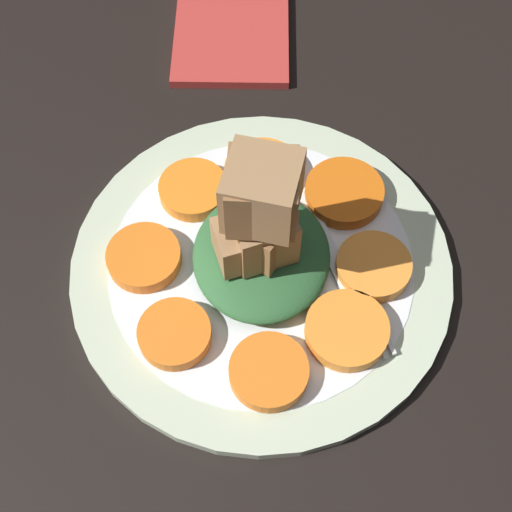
% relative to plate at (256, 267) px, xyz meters
% --- Properties ---
extents(table_slab, '(1.20, 1.20, 0.02)m').
position_rel_plate_xyz_m(table_slab, '(0.00, 0.00, -0.02)').
color(table_slab, black).
rests_on(table_slab, ground).
extents(plate, '(0.28, 0.28, 0.01)m').
position_rel_plate_xyz_m(plate, '(0.00, 0.00, 0.00)').
color(plate, beige).
rests_on(plate, table_slab).
extents(carrot_slice_0, '(0.05, 0.05, 0.01)m').
position_rel_plate_xyz_m(carrot_slice_0, '(0.06, 0.05, 0.01)').
color(carrot_slice_0, orange).
rests_on(carrot_slice_0, plate).
extents(carrot_slice_1, '(0.05, 0.05, 0.01)m').
position_rel_plate_xyz_m(carrot_slice_1, '(0.00, 0.09, 0.01)').
color(carrot_slice_1, orange).
rests_on(carrot_slice_1, plate).
extents(carrot_slice_2, '(0.05, 0.05, 0.01)m').
position_rel_plate_xyz_m(carrot_slice_2, '(-0.06, 0.06, 0.01)').
color(carrot_slice_2, orange).
rests_on(carrot_slice_2, plate).
extents(carrot_slice_3, '(0.05, 0.05, 0.01)m').
position_rel_plate_xyz_m(carrot_slice_3, '(-0.09, -0.01, 0.01)').
color(carrot_slice_3, orange).
rests_on(carrot_slice_3, plate).
extents(carrot_slice_4, '(0.06, 0.06, 0.01)m').
position_rel_plate_xyz_m(carrot_slice_4, '(-0.06, -0.06, 0.01)').
color(carrot_slice_4, orange).
rests_on(carrot_slice_4, plate).
extents(carrot_slice_5, '(0.05, 0.05, 0.01)m').
position_rel_plate_xyz_m(carrot_slice_5, '(-0.01, -0.08, 0.01)').
color(carrot_slice_5, orange).
rests_on(carrot_slice_5, plate).
extents(carrot_slice_6, '(0.06, 0.06, 0.01)m').
position_rel_plate_xyz_m(carrot_slice_6, '(0.06, -0.06, 0.01)').
color(carrot_slice_6, '#D55F13').
rests_on(carrot_slice_6, plate).
extents(carrot_slice_7, '(0.06, 0.06, 0.01)m').
position_rel_plate_xyz_m(carrot_slice_7, '(0.08, -0.00, 0.01)').
color(carrot_slice_7, orange).
rests_on(carrot_slice_7, plate).
extents(center_pile, '(0.11, 0.10, 0.11)m').
position_rel_plate_xyz_m(center_pile, '(0.00, 0.00, 0.05)').
color(center_pile, '#2D6033').
rests_on(center_pile, plate).
extents(fork, '(0.17, 0.08, 0.00)m').
position_rel_plate_xyz_m(fork, '(0.00, -0.05, 0.01)').
color(fork, silver).
rests_on(fork, plate).
extents(napkin, '(0.17, 0.10, 0.01)m').
position_rel_plate_xyz_m(napkin, '(0.27, 0.03, -0.00)').
color(napkin, '#B2332D').
rests_on(napkin, table_slab).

